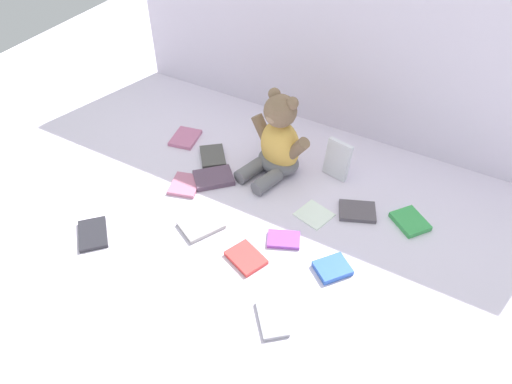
% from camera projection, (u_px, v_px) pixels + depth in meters
% --- Properties ---
extents(ground_plane, '(3.20, 3.20, 0.00)m').
position_uv_depth(ground_plane, '(277.00, 198.00, 1.56)').
color(ground_plane, silver).
extents(backdrop_drape, '(1.68, 0.03, 0.78)m').
position_uv_depth(backdrop_drape, '(347.00, 27.00, 1.60)').
color(backdrop_drape, silver).
rests_on(backdrop_drape, ground_plane).
extents(teddy_bear, '(0.25, 0.24, 0.29)m').
position_uv_depth(teddy_bear, '(278.00, 144.00, 1.60)').
color(teddy_bear, '#E5B24C').
rests_on(teddy_bear, ground_plane).
extents(book_case_0, '(0.14, 0.15, 0.01)m').
position_uv_depth(book_case_0, '(201.00, 225.00, 1.47)').
color(book_case_0, gray).
rests_on(book_case_0, ground_plane).
extents(book_case_1, '(0.12, 0.12, 0.02)m').
position_uv_depth(book_case_1, '(332.00, 268.00, 1.35)').
color(book_case_1, blue).
rests_on(book_case_1, ground_plane).
extents(book_case_2, '(0.14, 0.14, 0.02)m').
position_uv_depth(book_case_2, '(213.00, 157.00, 1.71)').
color(book_case_2, '#4A4945').
rests_on(book_case_2, ground_plane).
extents(book_case_3, '(0.13, 0.13, 0.02)m').
position_uv_depth(book_case_3, '(410.00, 221.00, 1.48)').
color(book_case_3, green).
rests_on(book_case_3, ground_plane).
extents(book_case_4, '(0.12, 0.11, 0.01)m').
position_uv_depth(book_case_4, '(314.00, 214.00, 1.51)').
color(book_case_4, white).
rests_on(book_case_4, ground_plane).
extents(book_case_5, '(0.13, 0.11, 0.01)m').
position_uv_depth(book_case_5, '(246.00, 258.00, 1.38)').
color(book_case_5, red).
rests_on(book_case_5, ground_plane).
extents(book_case_6, '(0.14, 0.14, 0.01)m').
position_uv_depth(book_case_6, '(93.00, 234.00, 1.44)').
color(book_case_6, '#27262C').
rests_on(book_case_6, ground_plane).
extents(book_case_7, '(0.12, 0.13, 0.01)m').
position_uv_depth(book_case_7, '(272.00, 319.00, 1.23)').
color(book_case_7, gray).
rests_on(book_case_7, ground_plane).
extents(book_case_8, '(0.11, 0.13, 0.01)m').
position_uv_depth(book_case_8, '(185.00, 138.00, 1.79)').
color(book_case_8, '#BE688E').
rests_on(book_case_8, ground_plane).
extents(book_case_9, '(0.16, 0.16, 0.02)m').
position_uv_depth(book_case_9, '(214.00, 178.00, 1.62)').
color(book_case_9, '#564054').
rests_on(book_case_9, ground_plane).
extents(book_case_10, '(0.11, 0.10, 0.01)m').
position_uv_depth(book_case_10, '(284.00, 239.00, 1.43)').
color(book_case_10, purple).
rests_on(book_case_10, ground_plane).
extents(book_case_11, '(0.09, 0.05, 0.14)m').
position_uv_depth(book_case_11, '(338.00, 159.00, 1.60)').
color(book_case_11, silver).
rests_on(book_case_11, ground_plane).
extents(book_case_12, '(0.14, 0.12, 0.01)m').
position_uv_depth(book_case_12, '(357.00, 211.00, 1.51)').
color(book_case_12, '#504A4F').
rests_on(book_case_12, ground_plane).
extents(book_case_13, '(0.12, 0.13, 0.01)m').
position_uv_depth(book_case_13, '(185.00, 185.00, 1.60)').
color(book_case_13, '#BC6A88').
rests_on(book_case_13, ground_plane).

